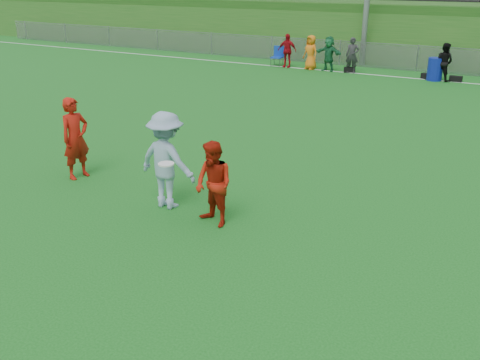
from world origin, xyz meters
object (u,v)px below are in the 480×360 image
Objects in this scene: recycling_bin at (435,69)px; player_red_left at (76,138)px; player_red_center at (214,184)px; player_blue at (167,160)px; frisbee at (166,164)px.

player_red_left is at bearing -106.83° from recycling_bin.
player_red_center is 0.82× the size of player_blue.
player_red_left is 0.95× the size of player_blue.
player_blue is 2.01× the size of recycling_bin.
frisbee is at bearing -101.09° from player_red_center.
frisbee is at bearing -101.30° from player_red_left.
player_red_center reaches higher than frisbee.
player_red_center is 1.11m from frisbee.
player_red_center is 1.65× the size of recycling_bin.
player_blue is 6.92× the size of frisbee.
player_red_left reaches higher than frisbee.
player_red_center reaches higher than recycling_bin.
player_blue reaches higher than recycling_bin.
recycling_bin is (5.14, 16.98, -0.46)m from player_red_left.
frisbee is at bearing -94.42° from recycling_bin.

